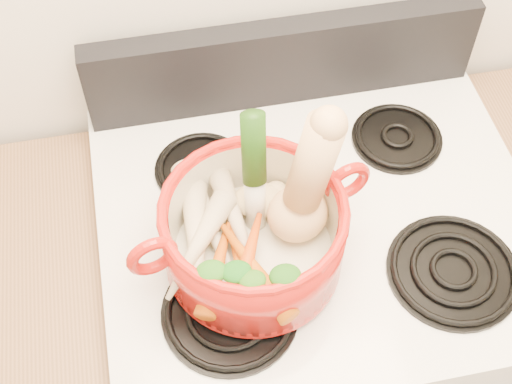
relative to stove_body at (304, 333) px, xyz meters
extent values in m
cube|color=silver|center=(0.00, 0.00, 0.00)|extent=(0.76, 0.65, 0.92)
cube|color=white|center=(0.00, 0.00, 0.47)|extent=(0.78, 0.67, 0.03)
cube|color=black|center=(0.00, 0.30, 0.58)|extent=(0.76, 0.05, 0.18)
cylinder|color=black|center=(-0.19, -0.16, 0.50)|extent=(0.22, 0.22, 0.02)
cylinder|color=black|center=(0.19, -0.16, 0.50)|extent=(0.22, 0.22, 0.02)
cylinder|color=black|center=(-0.19, 0.14, 0.50)|extent=(0.17, 0.17, 0.02)
cylinder|color=black|center=(0.19, 0.14, 0.50)|extent=(0.17, 0.17, 0.02)
cylinder|color=#AF160F|center=(-0.13, -0.08, 0.58)|extent=(0.35, 0.35, 0.14)
torus|color=#AF160F|center=(-0.29, -0.11, 0.63)|extent=(0.08, 0.04, 0.08)
torus|color=#AF160F|center=(0.03, -0.04, 0.63)|extent=(0.08, 0.04, 0.08)
cylinder|color=silver|center=(-0.12, -0.02, 0.66)|extent=(0.04, 0.08, 0.25)
ellipsoid|color=#D3B681|center=(-0.11, 0.00, 0.56)|extent=(0.10, 0.08, 0.05)
cone|color=beige|center=(-0.20, -0.03, 0.56)|extent=(0.10, 0.25, 0.07)
cone|color=beige|center=(-0.23, -0.07, 0.57)|extent=(0.07, 0.23, 0.07)
cone|color=beige|center=(-0.16, -0.03, 0.58)|extent=(0.07, 0.20, 0.06)
cone|color=beige|center=(-0.23, -0.08, 0.58)|extent=(0.15, 0.18, 0.06)
cone|color=#C95E0A|center=(-0.16, -0.12, 0.56)|extent=(0.04, 0.16, 0.04)
cone|color=#BA5009|center=(-0.20, -0.12, 0.56)|extent=(0.10, 0.17, 0.05)
cone|color=#B75809|center=(-0.14, -0.14, 0.57)|extent=(0.11, 0.19, 0.05)
cone|color=#D0550A|center=(-0.15, -0.11, 0.57)|extent=(0.09, 0.15, 0.05)
camera|label=1|loc=(-0.25, -0.68, 1.54)|focal=50.00mm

